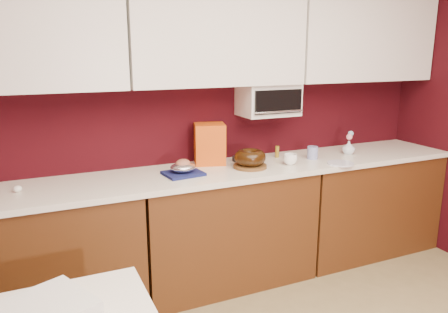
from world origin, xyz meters
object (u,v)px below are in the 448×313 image
blue_jar (312,153)px  flower_vase (349,147)px  coffee_mug (290,158)px  pandoro_box (210,144)px  foil_ham_nest (183,167)px  bundt_cake (250,157)px  toaster_oven (268,100)px

blue_jar → flower_vase: bearing=2.5°
coffee_mug → flower_vase: size_ratio=0.80×
pandoro_box → flower_vase: pandoro_box is taller
foil_ham_nest → pandoro_box: bearing=37.2°
bundt_cake → coffee_mug: 0.33m
coffee_mug → flower_vase: bearing=8.8°
coffee_mug → blue_jar: same height
foil_ham_nest → pandoro_box: size_ratio=0.59×
toaster_oven → coffee_mug: (0.06, -0.26, -0.42)m
toaster_oven → blue_jar: bearing=-29.2°
pandoro_box → toaster_oven: bearing=12.9°
foil_ham_nest → flower_vase: size_ratio=1.45×
coffee_mug → blue_jar: 0.28m
bundt_cake → pandoro_box: 0.34m
toaster_oven → coffee_mug: bearing=-78.0°
blue_jar → foil_ham_nest: bearing=-179.2°
coffee_mug → flower_vase: (0.64, 0.10, 0.01)m
coffee_mug → blue_jar: (0.27, 0.08, 0.00)m
flower_vase → blue_jar: bearing=-177.5°
bundt_cake → foil_ham_nest: bundt_cake is taller
toaster_oven → flower_vase: 0.83m
bundt_cake → coffee_mug: bundt_cake is taller
pandoro_box → coffee_mug: bearing=-11.8°
flower_vase → pandoro_box: bearing=170.9°
blue_jar → bundt_cake: bearing=-176.2°
bundt_cake → foil_ham_nest: (-0.52, 0.02, -0.02)m
pandoro_box → coffee_mug: pandoro_box is taller
toaster_oven → coffee_mug: 0.50m
pandoro_box → foil_ham_nest: bearing=-126.7°
foil_ham_nest → coffee_mug: 0.84m
blue_jar → coffee_mug: bearing=-162.5°
pandoro_box → coffee_mug: 0.63m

